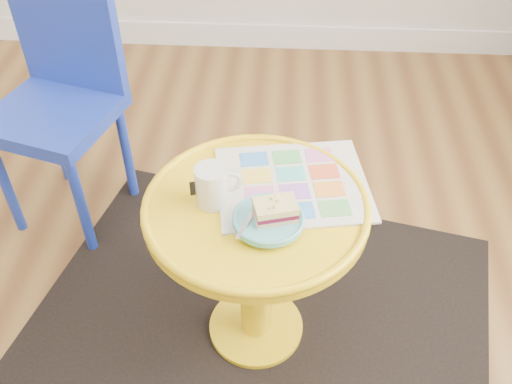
# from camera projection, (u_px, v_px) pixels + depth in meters

# --- Properties ---
(rug) EXTENTS (1.52, 1.37, 0.01)m
(rug) POSITION_uv_depth(u_px,v_px,m) (256.00, 328.00, 1.66)
(rug) COLOR black
(rug) RESTS_ON ground
(side_table) EXTENTS (0.53, 0.53, 0.50)m
(side_table) POSITION_uv_depth(u_px,v_px,m) (256.00, 246.00, 1.42)
(side_table) COLOR gold
(side_table) RESTS_ON ground
(chair) EXTENTS (0.44, 0.44, 0.80)m
(chair) POSITION_uv_depth(u_px,v_px,m) (61.00, 91.00, 1.76)
(chair) COLOR #1A32A9
(chair) RESTS_ON ground
(newspaper) EXTENTS (0.40, 0.36, 0.01)m
(newspaper) POSITION_uv_depth(u_px,v_px,m) (293.00, 184.00, 1.37)
(newspaper) COLOR silver
(newspaper) RESTS_ON side_table
(mug) EXTENTS (0.11, 0.08, 0.10)m
(mug) POSITION_uv_depth(u_px,v_px,m) (213.00, 185.00, 1.30)
(mug) COLOR white
(mug) RESTS_ON side_table
(plate) EXTENTS (0.16, 0.16, 0.02)m
(plate) POSITION_uv_depth(u_px,v_px,m) (268.00, 220.00, 1.26)
(plate) COLOR #55ABB4
(plate) RESTS_ON newspaper
(cake_slice) EXTENTS (0.11, 0.08, 0.04)m
(cake_slice) POSITION_uv_depth(u_px,v_px,m) (275.00, 210.00, 1.25)
(cake_slice) COLOR #D3BC8C
(cake_slice) RESTS_ON plate
(fork) EXTENTS (0.06, 0.14, 0.00)m
(fork) POSITION_uv_depth(u_px,v_px,m) (251.00, 215.00, 1.26)
(fork) COLOR silver
(fork) RESTS_ON plate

